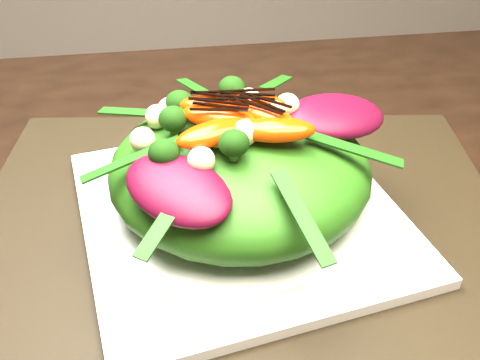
{
  "coord_description": "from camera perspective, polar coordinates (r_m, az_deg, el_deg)",
  "views": [
    {
      "loc": [
        0.02,
        -0.32,
        1.08
      ],
      "look_at": [
        0.07,
        0.06,
        0.8
      ],
      "focal_mm": 42.0,
      "sensor_mm": 36.0,
      "label": 1
    }
  ],
  "objects": [
    {
      "name": "dining_table",
      "position": [
        0.48,
        -8.05,
        -11.18
      ],
      "size": [
        1.6,
        0.9,
        0.75
      ],
      "primitive_type": "cube",
      "color": "black",
      "rests_on": "floor"
    },
    {
      "name": "placemat",
      "position": [
        0.51,
        0.0,
        -4.04
      ],
      "size": [
        0.52,
        0.42,
        0.0
      ],
      "primitive_type": "cube",
      "rotation": [
        0.0,
        0.0,
        -0.13
      ],
      "color": "black",
      "rests_on": "dining_table"
    },
    {
      "name": "plate_base",
      "position": [
        0.5,
        0.0,
        -3.43
      ],
      "size": [
        0.31,
        0.31,
        0.01
      ],
      "primitive_type": "cube",
      "rotation": [
        0.0,
        0.0,
        0.18
      ],
      "color": "white",
      "rests_on": "placemat"
    },
    {
      "name": "salad_bowl",
      "position": [
        0.49,
        0.0,
        -2.2
      ],
      "size": [
        0.28,
        0.28,
        0.02
      ],
      "primitive_type": "cylinder",
      "rotation": [
        0.0,
        0.0,
        0.27
      ],
      "color": "silver",
      "rests_on": "plate_base"
    },
    {
      "name": "lettuce_mound",
      "position": [
        0.47,
        -0.0,
        1.23
      ],
      "size": [
        0.25,
        0.25,
        0.08
      ],
      "primitive_type": "ellipsoid",
      "rotation": [
        0.0,
        0.0,
        -0.14
      ],
      "color": "#295D11",
      "rests_on": "salad_bowl"
    },
    {
      "name": "radicchio_leaf",
      "position": [
        0.48,
        9.76,
        6.44
      ],
      "size": [
        0.1,
        0.07,
        0.02
      ],
      "primitive_type": "ellipsoid",
      "rotation": [
        0.0,
        0.0,
        0.18
      ],
      "color": "#410718",
      "rests_on": "lettuce_mound"
    },
    {
      "name": "orange_segment",
      "position": [
        0.46,
        -0.89,
        7.42
      ],
      "size": [
        0.06,
        0.03,
        0.02
      ],
      "primitive_type": "ellipsoid",
      "rotation": [
        0.0,
        0.0,
        -0.02
      ],
      "color": "#FF3104",
      "rests_on": "lettuce_mound"
    },
    {
      "name": "broccoli_floret",
      "position": [
        0.46,
        -8.67,
        6.68
      ],
      "size": [
        0.04,
        0.04,
        0.03
      ],
      "primitive_type": "sphere",
      "rotation": [
        0.0,
        0.0,
        0.22
      ],
      "color": "black",
      "rests_on": "lettuce_mound"
    },
    {
      "name": "macadamia_nut",
      "position": [
        0.41,
        5.67,
        2.64
      ],
      "size": [
        0.02,
        0.02,
        0.02
      ],
      "primitive_type": "sphere",
      "rotation": [
        0.0,
        0.0,
        -0.06
      ],
      "color": "#CCB490",
      "rests_on": "lettuce_mound"
    },
    {
      "name": "balsamic_drizzle",
      "position": [
        0.46,
        -0.9,
        8.38
      ],
      "size": [
        0.04,
        0.0,
        0.0
      ],
      "primitive_type": "cube",
      "rotation": [
        0.0,
        0.0,
        -0.02
      ],
      "color": "black",
      "rests_on": "orange_segment"
    }
  ]
}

